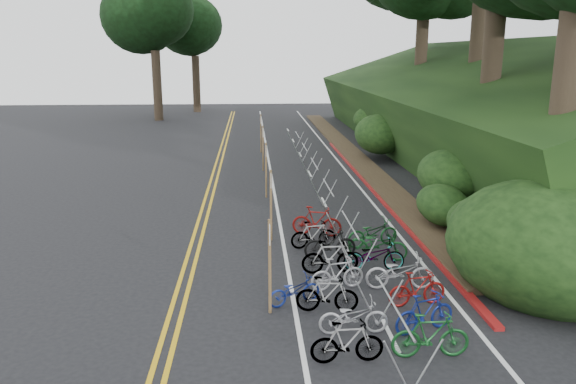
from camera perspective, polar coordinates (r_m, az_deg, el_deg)
ground at (r=15.02m, az=-3.32°, el=-11.09°), size 120.00×120.00×0.00m
road_markings at (r=24.55m, az=-2.08°, el=-1.06°), size 7.47×80.00×0.01m
red_curb at (r=26.99m, az=8.61°, el=0.27°), size 0.25×28.00×0.10m
embankment at (r=35.35m, az=17.96°, el=7.10°), size 14.30×48.14×9.11m
bike_rack_front at (r=12.35m, az=10.72°, el=-12.61°), size 1.15×3.02×1.20m
bike_racks_rest at (r=27.34m, az=2.68°, el=2.31°), size 1.14×23.00×1.17m
signpost_near at (r=13.87m, az=-1.87°, el=-6.95°), size 0.08×0.40×2.45m
signposts_rest at (r=28.05m, az=-2.42°, el=3.81°), size 0.08×18.40×2.50m
bike_front at (r=14.72m, az=0.64°, el=-9.95°), size 1.02×1.55×0.77m
bike_valet at (r=16.22m, az=7.61°, el=-7.37°), size 3.05×10.20×1.07m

